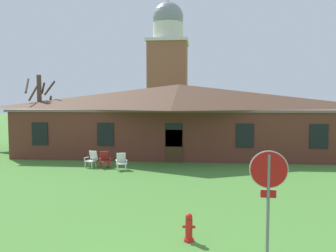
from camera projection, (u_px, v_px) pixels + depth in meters
The scene contains 8 objects.
brick_building at pixel (179, 117), 26.31m from camera, with size 23.22×10.40×5.24m.
dome_tower at pixel (168, 71), 42.78m from camera, with size 5.18×5.18×17.33m.
stop_sign at pixel (268, 189), 7.07m from camera, with size 0.81×0.08×2.84m.
lawn_chair_by_porch at pixel (92, 159), 19.87m from camera, with size 0.74×0.79×0.96m.
lawn_chair_near_door at pixel (105, 159), 19.72m from camera, with size 0.81×0.85×0.96m.
lawn_chair_left_end at pixel (121, 161), 19.07m from camera, with size 0.75×0.80×0.96m.
bare_tree_beside_building at pixel (40, 108), 27.46m from camera, with size 2.61×2.60×6.07m.
fire_hydrant at pixel (189, 228), 9.27m from camera, with size 0.36×0.28×0.79m.
Camera 1 is at (1.71, -5.30, 3.85)m, focal length 35.84 mm.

